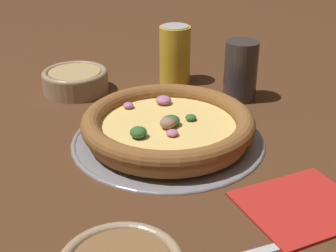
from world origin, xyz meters
TOP-DOWN VIEW (x-y plane):
  - ground_plane at (0.00, 0.00)m, footprint 3.00×3.00m
  - pizza_tray at (0.00, 0.00)m, footprint 0.32×0.32m
  - pizza at (-0.00, 0.00)m, footprint 0.29×0.29m
  - bowl_near at (0.05, 0.29)m, footprint 0.13×0.13m
  - drinking_cup at (0.23, -0.00)m, footprint 0.07×0.07m
  - napkin at (-0.04, -0.25)m, footprint 0.20×0.19m
  - fork at (-0.11, -0.27)m, footprint 0.17×0.11m
  - beverage_can at (0.22, 0.16)m, footprint 0.07×0.07m

SIDE VIEW (x-z plane):
  - ground_plane at x=0.00m, z-range 0.00..0.00m
  - fork at x=-0.11m, z-range 0.00..0.00m
  - pizza_tray at x=0.00m, z-range 0.00..0.01m
  - napkin at x=-0.04m, z-range 0.00..0.01m
  - bowl_near at x=0.05m, z-range 0.00..0.05m
  - pizza at x=0.00m, z-range 0.01..0.05m
  - drinking_cup at x=0.23m, z-range 0.00..0.12m
  - beverage_can at x=0.22m, z-range 0.00..0.12m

